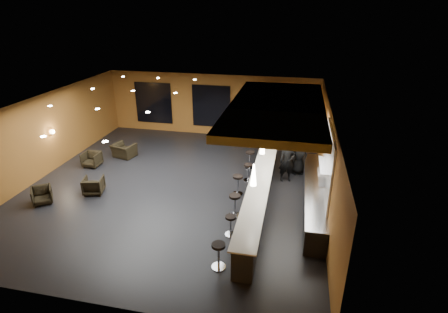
% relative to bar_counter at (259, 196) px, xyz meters
% --- Properties ---
extents(floor, '(12.00, 13.00, 0.10)m').
position_rel_bar_counter_xyz_m(floor, '(-3.65, 1.00, -0.55)').
color(floor, black).
rests_on(floor, ground).
extents(ceiling, '(12.00, 13.00, 0.10)m').
position_rel_bar_counter_xyz_m(ceiling, '(-3.65, 1.00, 3.05)').
color(ceiling, black).
extents(wall_back, '(12.00, 0.10, 3.50)m').
position_rel_bar_counter_xyz_m(wall_back, '(-3.65, 7.55, 1.25)').
color(wall_back, '#935921').
rests_on(wall_back, floor).
extents(wall_front, '(12.00, 0.10, 3.50)m').
position_rel_bar_counter_xyz_m(wall_front, '(-3.65, -5.55, 1.25)').
color(wall_front, '#935921').
rests_on(wall_front, floor).
extents(wall_left, '(0.10, 13.00, 3.50)m').
position_rel_bar_counter_xyz_m(wall_left, '(-9.70, 1.00, 1.25)').
color(wall_left, '#935921').
rests_on(wall_left, floor).
extents(wall_right, '(0.10, 13.00, 3.50)m').
position_rel_bar_counter_xyz_m(wall_right, '(2.40, 1.00, 1.25)').
color(wall_right, '#935921').
rests_on(wall_right, floor).
extents(wood_soffit, '(3.60, 8.00, 0.28)m').
position_rel_bar_counter_xyz_m(wood_soffit, '(0.35, 2.00, 2.86)').
color(wood_soffit, '#B18833').
rests_on(wood_soffit, ceiling).
extents(window_left, '(2.20, 0.06, 2.40)m').
position_rel_bar_counter_xyz_m(window_left, '(-7.15, 7.44, 1.20)').
color(window_left, black).
rests_on(window_left, wall_back).
extents(window_center, '(2.20, 0.06, 2.40)m').
position_rel_bar_counter_xyz_m(window_center, '(-3.65, 7.44, 1.20)').
color(window_center, black).
rests_on(window_center, wall_back).
extents(window_right, '(2.20, 0.06, 2.40)m').
position_rel_bar_counter_xyz_m(window_right, '(-0.65, 7.44, 1.20)').
color(window_right, black).
rests_on(window_right, wall_back).
extents(tile_backsplash, '(0.06, 3.20, 2.40)m').
position_rel_bar_counter_xyz_m(tile_backsplash, '(2.31, 0.00, 1.50)').
color(tile_backsplash, white).
rests_on(tile_backsplash, wall_right).
extents(bar_counter, '(0.60, 8.00, 1.00)m').
position_rel_bar_counter_xyz_m(bar_counter, '(0.00, 0.00, 0.00)').
color(bar_counter, black).
rests_on(bar_counter, floor).
extents(bar_top, '(0.78, 8.10, 0.05)m').
position_rel_bar_counter_xyz_m(bar_top, '(0.00, 0.00, 0.52)').
color(bar_top, white).
rests_on(bar_top, bar_counter).
extents(prep_counter, '(0.70, 6.00, 0.86)m').
position_rel_bar_counter_xyz_m(prep_counter, '(2.00, 0.50, -0.07)').
color(prep_counter, black).
rests_on(prep_counter, floor).
extents(prep_top, '(0.72, 6.00, 0.03)m').
position_rel_bar_counter_xyz_m(prep_top, '(2.00, 0.50, 0.39)').
color(prep_top, silver).
rests_on(prep_top, prep_counter).
extents(wall_shelf_lower, '(0.30, 1.50, 0.03)m').
position_rel_bar_counter_xyz_m(wall_shelf_lower, '(2.17, -0.20, 1.10)').
color(wall_shelf_lower, silver).
rests_on(wall_shelf_lower, wall_right).
extents(wall_shelf_upper, '(0.30, 1.50, 0.03)m').
position_rel_bar_counter_xyz_m(wall_shelf_upper, '(2.17, -0.20, 1.55)').
color(wall_shelf_upper, silver).
rests_on(wall_shelf_upper, wall_right).
extents(column, '(0.60, 0.60, 3.50)m').
position_rel_bar_counter_xyz_m(column, '(0.00, 4.60, 1.25)').
color(column, olive).
rests_on(column, floor).
extents(wall_sconce, '(0.22, 0.22, 0.22)m').
position_rel_bar_counter_xyz_m(wall_sconce, '(-9.53, 1.50, 1.30)').
color(wall_sconce, '#FFE5B2').
rests_on(wall_sconce, wall_left).
extents(pendant_0, '(0.20, 0.20, 0.70)m').
position_rel_bar_counter_xyz_m(pendant_0, '(0.00, -2.00, 1.85)').
color(pendant_0, white).
rests_on(pendant_0, wood_soffit).
extents(pendant_1, '(0.20, 0.20, 0.70)m').
position_rel_bar_counter_xyz_m(pendant_1, '(0.00, 0.50, 1.85)').
color(pendant_1, white).
rests_on(pendant_1, wood_soffit).
extents(pendant_2, '(0.20, 0.20, 0.70)m').
position_rel_bar_counter_xyz_m(pendant_2, '(0.00, 3.00, 1.85)').
color(pendant_2, white).
rests_on(pendant_2, wood_soffit).
extents(staff_a, '(0.77, 0.62, 1.84)m').
position_rel_bar_counter_xyz_m(staff_a, '(0.90, 2.43, 0.42)').
color(staff_a, black).
rests_on(staff_a, floor).
extents(staff_b, '(0.96, 0.82, 1.71)m').
position_rel_bar_counter_xyz_m(staff_b, '(1.08, 3.05, 0.36)').
color(staff_b, black).
rests_on(staff_b, floor).
extents(staff_c, '(0.90, 0.68, 1.66)m').
position_rel_bar_counter_xyz_m(staff_c, '(1.40, 3.25, 0.33)').
color(staff_c, black).
rests_on(staff_c, floor).
extents(armchair_a, '(0.99, 0.99, 0.65)m').
position_rel_bar_counter_xyz_m(armchair_a, '(-8.18, -1.39, -0.17)').
color(armchair_a, black).
rests_on(armchair_a, floor).
extents(armchair_b, '(0.91, 0.93, 0.69)m').
position_rel_bar_counter_xyz_m(armchair_b, '(-6.65, -0.28, -0.15)').
color(armchair_b, black).
rests_on(armchair_b, floor).
extents(armchair_c, '(0.74, 0.76, 0.69)m').
position_rel_bar_counter_xyz_m(armchair_c, '(-8.12, 2.01, -0.15)').
color(armchair_c, black).
rests_on(armchair_c, floor).
extents(armchair_d, '(1.23, 1.14, 0.68)m').
position_rel_bar_counter_xyz_m(armchair_d, '(-7.15, 3.34, -0.16)').
color(armchair_d, black).
rests_on(armchair_d, floor).
extents(bar_stool_0, '(0.42, 0.42, 0.83)m').
position_rel_bar_counter_xyz_m(bar_stool_0, '(-0.75, -3.52, 0.03)').
color(bar_stool_0, silver).
rests_on(bar_stool_0, floor).
extents(bar_stool_1, '(0.37, 0.37, 0.73)m').
position_rel_bar_counter_xyz_m(bar_stool_1, '(-0.71, -1.91, -0.03)').
color(bar_stool_1, silver).
rests_on(bar_stool_1, floor).
extents(bar_stool_2, '(0.43, 0.43, 0.85)m').
position_rel_bar_counter_xyz_m(bar_stool_2, '(-0.79, -0.74, 0.04)').
color(bar_stool_2, silver).
rests_on(bar_stool_2, floor).
extents(bar_stool_3, '(0.42, 0.42, 0.83)m').
position_rel_bar_counter_xyz_m(bar_stool_3, '(-0.95, 0.81, 0.03)').
color(bar_stool_3, silver).
rests_on(bar_stool_3, floor).
extents(bar_stool_4, '(0.39, 0.39, 0.77)m').
position_rel_bar_counter_xyz_m(bar_stool_4, '(-0.71, 2.07, -0.00)').
color(bar_stool_4, silver).
rests_on(bar_stool_4, floor).
extents(bar_stool_5, '(0.43, 0.43, 0.85)m').
position_rel_bar_counter_xyz_m(bar_stool_5, '(-0.81, 3.30, 0.04)').
color(bar_stool_5, silver).
rests_on(bar_stool_5, floor).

